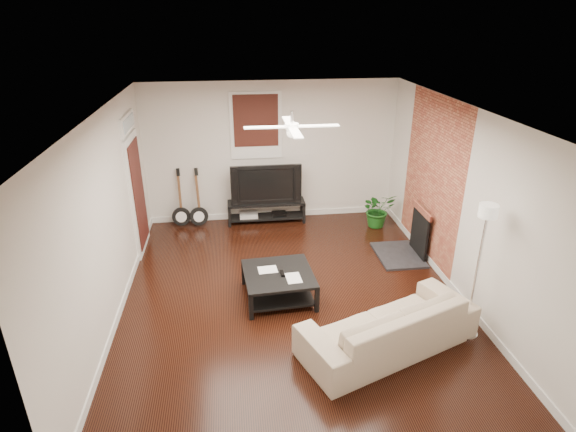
# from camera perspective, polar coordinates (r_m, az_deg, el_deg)

# --- Properties ---
(room) EXTENTS (5.01, 6.01, 2.81)m
(room) POSITION_cam_1_polar(r_m,az_deg,el_deg) (6.53, 0.44, 0.60)
(room) COLOR black
(room) RESTS_ON ground
(brick_accent) EXTENTS (0.02, 2.20, 2.80)m
(brick_accent) POSITION_cam_1_polar(r_m,az_deg,el_deg) (8.10, 17.22, 4.21)
(brick_accent) COLOR #9D4432
(brick_accent) RESTS_ON floor
(fireplace) EXTENTS (0.80, 1.10, 0.92)m
(fireplace) POSITION_cam_1_polar(r_m,az_deg,el_deg) (8.34, 14.64, -1.92)
(fireplace) COLOR black
(fireplace) RESTS_ON floor
(window_back) EXTENTS (1.00, 0.06, 1.30)m
(window_back) POSITION_cam_1_polar(r_m,az_deg,el_deg) (9.16, -3.96, 10.99)
(window_back) COLOR black
(window_back) RESTS_ON wall_back
(door_left) EXTENTS (0.08, 1.00, 2.50)m
(door_left) POSITION_cam_1_polar(r_m,az_deg,el_deg) (8.47, -18.13, 3.84)
(door_left) COLOR white
(door_left) RESTS_ON wall_left
(tv_stand) EXTENTS (1.56, 0.42, 0.44)m
(tv_stand) POSITION_cam_1_polar(r_m,az_deg,el_deg) (9.52, -2.67, 0.56)
(tv_stand) COLOR black
(tv_stand) RESTS_ON floor
(tv) EXTENTS (1.40, 0.18, 0.81)m
(tv) POSITION_cam_1_polar(r_m,az_deg,el_deg) (9.31, -2.75, 4.12)
(tv) COLOR black
(tv) RESTS_ON tv_stand
(coffee_table) EXTENTS (1.08, 1.08, 0.42)m
(coffee_table) POSITION_cam_1_polar(r_m,az_deg,el_deg) (7.04, -1.17, -8.45)
(coffee_table) COLOR black
(coffee_table) RESTS_ON floor
(sofa) EXTENTS (2.49, 1.69, 0.68)m
(sofa) POSITION_cam_1_polar(r_m,az_deg,el_deg) (6.18, 12.24, -12.86)
(sofa) COLOR tan
(sofa) RESTS_ON floor
(floor_lamp) EXTENTS (0.40, 0.40, 1.89)m
(floor_lamp) POSITION_cam_1_polar(r_m,az_deg,el_deg) (6.37, 22.15, -6.51)
(floor_lamp) COLOR silver
(floor_lamp) RESTS_ON floor
(potted_plant) EXTENTS (0.72, 0.65, 0.71)m
(potted_plant) POSITION_cam_1_polar(r_m,az_deg,el_deg) (9.42, 10.98, 0.78)
(potted_plant) COLOR #1A5B1A
(potted_plant) RESTS_ON floor
(guitar_left) EXTENTS (0.39, 0.29, 1.19)m
(guitar_left) POSITION_cam_1_polar(r_m,az_deg,el_deg) (9.39, -13.17, 2.06)
(guitar_left) COLOR black
(guitar_left) RESTS_ON floor
(guitar_right) EXTENTS (0.41, 0.32, 1.19)m
(guitar_right) POSITION_cam_1_polar(r_m,az_deg,el_deg) (9.33, -11.05, 2.11)
(guitar_right) COLOR black
(guitar_right) RESTS_ON floor
(ceiling_fan) EXTENTS (1.24, 1.24, 0.32)m
(ceiling_fan) POSITION_cam_1_polar(r_m,az_deg,el_deg) (6.15, 0.48, 10.93)
(ceiling_fan) COLOR white
(ceiling_fan) RESTS_ON ceiling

